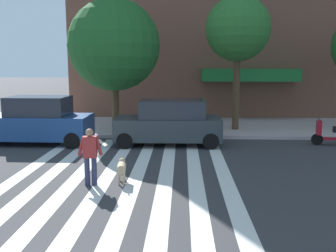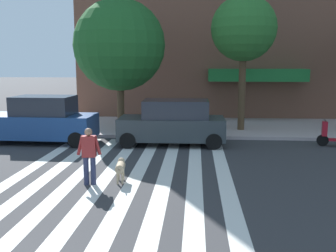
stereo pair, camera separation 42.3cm
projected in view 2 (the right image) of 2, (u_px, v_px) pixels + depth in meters
name	position (u px, v px, depth m)	size (l,w,h in m)	color
ground_plane	(72.00, 180.00, 11.45)	(160.00, 160.00, 0.00)	#353538
sidewalk_far	(128.00, 126.00, 20.78)	(80.00, 6.00, 0.15)	#B19F9F
crosswalk_stripes	(118.00, 181.00, 11.35)	(6.75, 12.39, 0.01)	silver
parked_car_behind_first	(42.00, 121.00, 16.68)	(4.72, 2.05, 2.04)	navy
parked_car_third_in_line	(173.00, 123.00, 16.28)	(4.46, 2.01, 1.91)	#30373B
street_tree_nearest	(120.00, 45.00, 18.49)	(4.40, 4.40, 6.34)	#4C3823
street_tree_middle	(244.00, 29.00, 18.47)	(3.16, 3.16, 6.51)	#4C3823
pedestrian_dog_walker	(89.00, 153.00, 10.89)	(0.71, 0.28, 1.64)	#282D4C
dog_on_leash	(120.00, 167.00, 11.23)	(0.32, 0.96, 0.65)	tan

